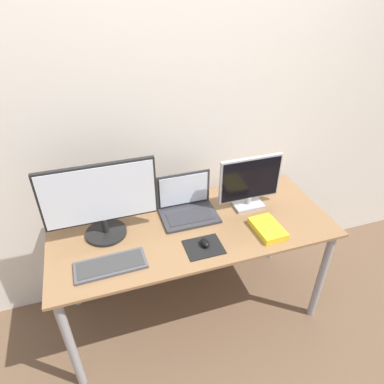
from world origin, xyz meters
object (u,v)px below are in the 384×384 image
Objects in this scene: mouse at (205,243)px; book at (268,228)px; laptop at (187,205)px; keyboard at (111,265)px; monitor_right at (250,182)px; monitor_left at (100,200)px.

mouse is 0.32× the size of book.
book is (0.40, -0.32, -0.04)m from laptop.
keyboard is 0.91m from book.
laptop is 0.33m from mouse.
keyboard is (-0.52, -0.32, -0.05)m from laptop.
monitor_right is 1.76× the size of book.
monitor_right reaches higher than book.
monitor_right is at bearing 89.66° from book.
book is at bearing -90.34° from monitor_right.
keyboard is 1.62× the size of book.
book is at bearing -38.57° from laptop.
keyboard is at bearing 179.45° from mouse.
laptop is at bearing 173.27° from monitor_right.
monitor_left is at bearing -174.70° from laptop.
mouse reaches higher than keyboard.
book is (0.91, -0.27, -0.22)m from monitor_left.
monitor_right is at bearing -6.73° from laptop.
monitor_right is 5.57× the size of mouse.
monitor_left reaches higher than keyboard.
monitor_left is 1.68× the size of keyboard.
laptop is at bearing 90.67° from mouse.
laptop reaches higher than keyboard.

